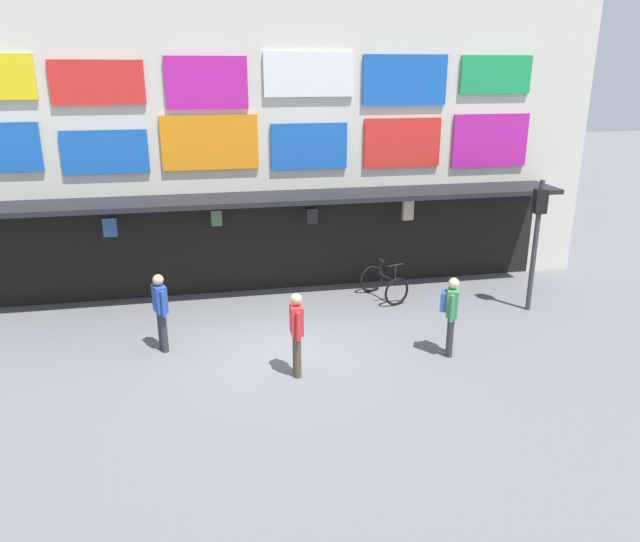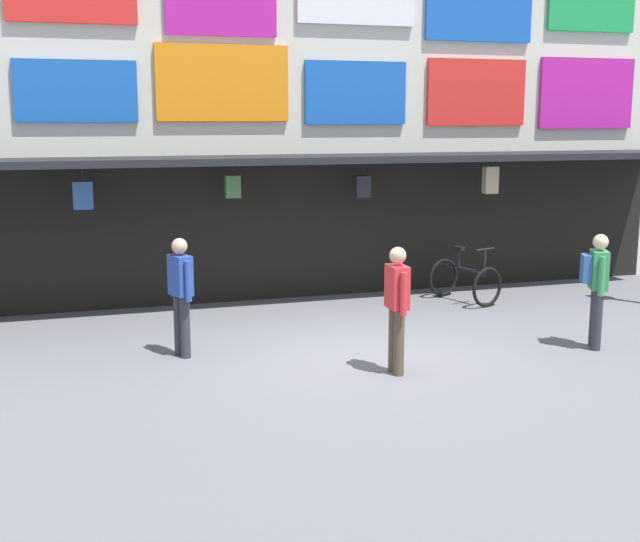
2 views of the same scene
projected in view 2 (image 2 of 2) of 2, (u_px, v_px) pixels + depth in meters
ground_plane at (366, 355)px, 11.62m from camera, size 80.00×80.00×0.00m
shopfront at (282, 82)px, 15.18m from camera, size 18.00×2.60×8.00m
bicycle_parked at (465, 280)px, 14.92m from camera, size 1.05×1.33×1.05m
pedestrian_in_black at (596, 282)px, 11.77m from camera, size 0.45×0.49×1.68m
pedestrian_in_yellow at (181, 290)px, 11.38m from camera, size 0.33×0.50×1.68m
pedestrian_in_purple at (397, 303)px, 10.60m from camera, size 0.22×0.53×1.68m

